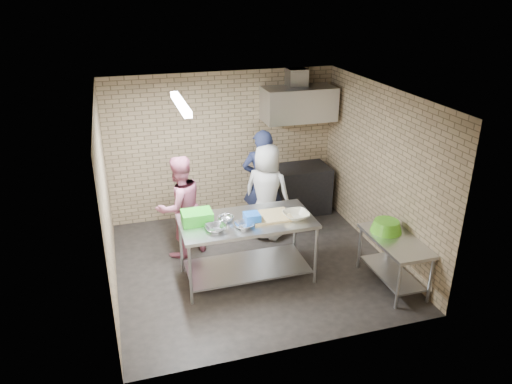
{
  "coord_description": "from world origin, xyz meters",
  "views": [
    {
      "loc": [
        -1.86,
        -6.4,
        4.13
      ],
      "look_at": [
        0.1,
        0.2,
        1.15
      ],
      "focal_mm": 34.28,
      "sensor_mm": 36.0,
      "label": 1
    }
  ],
  "objects_px": {
    "green_basin": "(386,226)",
    "man_navy": "(262,183)",
    "woman_white": "(267,192)",
    "blue_tub": "(252,218)",
    "bottle_green": "(318,105)",
    "prep_table": "(247,249)",
    "woman_pink": "(180,207)",
    "green_crate": "(197,217)",
    "stove": "(297,189)",
    "bottle_red": "(297,105)",
    "side_counter": "(393,261)"
  },
  "relations": [
    {
      "from": "prep_table",
      "to": "stove",
      "type": "relative_size",
      "value": 1.61
    },
    {
      "from": "man_navy",
      "to": "woman_pink",
      "type": "xyz_separation_m",
      "value": [
        -1.48,
        -0.36,
        -0.1
      ]
    },
    {
      "from": "woman_white",
      "to": "green_crate",
      "type": "bearing_deg",
      "value": 76.33
    },
    {
      "from": "bottle_green",
      "to": "green_basin",
      "type": "bearing_deg",
      "value": -90.42
    },
    {
      "from": "bottle_green",
      "to": "prep_table",
      "type": "bearing_deg",
      "value": -132.03
    },
    {
      "from": "green_basin",
      "to": "bottle_green",
      "type": "height_order",
      "value": "bottle_green"
    },
    {
      "from": "woman_pink",
      "to": "stove",
      "type": "bearing_deg",
      "value": 179.49
    },
    {
      "from": "side_counter",
      "to": "stove",
      "type": "height_order",
      "value": "stove"
    },
    {
      "from": "green_crate",
      "to": "woman_white",
      "type": "xyz_separation_m",
      "value": [
        1.37,
        1.02,
        -0.21
      ]
    },
    {
      "from": "stove",
      "to": "woman_white",
      "type": "bearing_deg",
      "value": -136.43
    },
    {
      "from": "bottle_red",
      "to": "bottle_green",
      "type": "relative_size",
      "value": 1.2
    },
    {
      "from": "stove",
      "to": "bottle_red",
      "type": "bearing_deg",
      "value": 78.23
    },
    {
      "from": "side_counter",
      "to": "woman_white",
      "type": "xyz_separation_m",
      "value": [
        -1.32,
        1.92,
        0.47
      ]
    },
    {
      "from": "woman_white",
      "to": "blue_tub",
      "type": "bearing_deg",
      "value": 103.03
    },
    {
      "from": "prep_table",
      "to": "green_basin",
      "type": "relative_size",
      "value": 4.2
    },
    {
      "from": "prep_table",
      "to": "bottle_red",
      "type": "xyz_separation_m",
      "value": [
        1.6,
        2.21,
        1.55
      ]
    },
    {
      "from": "side_counter",
      "to": "stove",
      "type": "bearing_deg",
      "value": 99.29
    },
    {
      "from": "woman_pink",
      "to": "green_basin",
      "type": "bearing_deg",
      "value": 128.53
    },
    {
      "from": "prep_table",
      "to": "bottle_red",
      "type": "relative_size",
      "value": 10.74
    },
    {
      "from": "green_basin",
      "to": "woman_pink",
      "type": "height_order",
      "value": "woman_pink"
    },
    {
      "from": "blue_tub",
      "to": "woman_white",
      "type": "distance_m",
      "value": 1.4
    },
    {
      "from": "bottle_green",
      "to": "woman_white",
      "type": "bearing_deg",
      "value": -141.02
    },
    {
      "from": "prep_table",
      "to": "woman_pink",
      "type": "distance_m",
      "value": 1.34
    },
    {
      "from": "stove",
      "to": "side_counter",
      "type": "bearing_deg",
      "value": -80.71
    },
    {
      "from": "blue_tub",
      "to": "woman_pink",
      "type": "bearing_deg",
      "value": 128.84
    },
    {
      "from": "green_basin",
      "to": "man_navy",
      "type": "height_order",
      "value": "man_navy"
    },
    {
      "from": "woman_white",
      "to": "stove",
      "type": "bearing_deg",
      "value": -96.81
    },
    {
      "from": "stove",
      "to": "man_navy",
      "type": "height_order",
      "value": "man_navy"
    },
    {
      "from": "green_crate",
      "to": "man_navy",
      "type": "xyz_separation_m",
      "value": [
        1.35,
        1.23,
        -0.11
      ]
    },
    {
      "from": "green_crate",
      "to": "woman_pink",
      "type": "height_order",
      "value": "woman_pink"
    },
    {
      "from": "side_counter",
      "to": "woman_white",
      "type": "relative_size",
      "value": 0.71
    },
    {
      "from": "prep_table",
      "to": "man_navy",
      "type": "height_order",
      "value": "man_navy"
    },
    {
      "from": "green_basin",
      "to": "bottle_green",
      "type": "relative_size",
      "value": 3.07
    },
    {
      "from": "stove",
      "to": "bottle_green",
      "type": "distance_m",
      "value": 1.65
    },
    {
      "from": "blue_tub",
      "to": "bottle_green",
      "type": "height_order",
      "value": "bottle_green"
    },
    {
      "from": "bottle_red",
      "to": "woman_pink",
      "type": "bearing_deg",
      "value": -153.16
    },
    {
      "from": "prep_table",
      "to": "bottle_red",
      "type": "bearing_deg",
      "value": 54.23
    },
    {
      "from": "blue_tub",
      "to": "bottle_red",
      "type": "distance_m",
      "value": 2.95
    },
    {
      "from": "woman_white",
      "to": "prep_table",
      "type": "bearing_deg",
      "value": 99.16
    },
    {
      "from": "prep_table",
      "to": "woman_white",
      "type": "xyz_separation_m",
      "value": [
        0.67,
        1.14,
        0.36
      ]
    },
    {
      "from": "green_basin",
      "to": "man_navy",
      "type": "relative_size",
      "value": 0.24
    },
    {
      "from": "stove",
      "to": "man_navy",
      "type": "distance_m",
      "value": 1.19
    },
    {
      "from": "side_counter",
      "to": "green_basin",
      "type": "relative_size",
      "value": 2.61
    },
    {
      "from": "blue_tub",
      "to": "green_basin",
      "type": "xyz_separation_m",
      "value": [
        1.93,
        -0.43,
        -0.2
      ]
    },
    {
      "from": "prep_table",
      "to": "woman_white",
      "type": "bearing_deg",
      "value": 59.54
    },
    {
      "from": "woman_pink",
      "to": "woman_white",
      "type": "xyz_separation_m",
      "value": [
        1.5,
        0.15,
        0.0
      ]
    },
    {
      "from": "side_counter",
      "to": "woman_white",
      "type": "distance_m",
      "value": 2.38
    },
    {
      "from": "prep_table",
      "to": "green_crate",
      "type": "relative_size",
      "value": 4.5
    },
    {
      "from": "green_basin",
      "to": "man_navy",
      "type": "bearing_deg",
      "value": 125.11
    },
    {
      "from": "bottle_red",
      "to": "woman_pink",
      "type": "distance_m",
      "value": 2.96
    }
  ]
}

